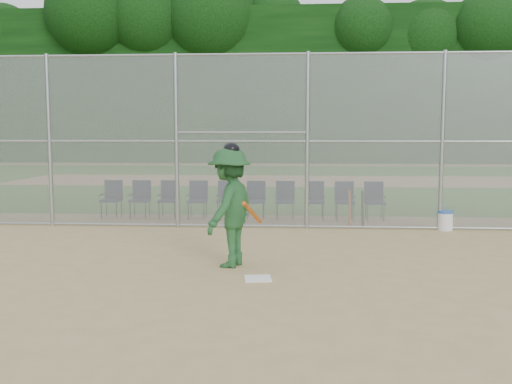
# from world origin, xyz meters

# --- Properties ---
(ground) EXTENTS (100.00, 100.00, 0.00)m
(ground) POSITION_xyz_m (0.00, 0.00, 0.00)
(ground) COLOR tan
(ground) RESTS_ON ground
(grass_strip) EXTENTS (100.00, 100.00, 0.00)m
(grass_strip) POSITION_xyz_m (0.00, 18.00, 0.01)
(grass_strip) COLOR #2E681F
(grass_strip) RESTS_ON ground
(dirt_patch_far) EXTENTS (24.00, 24.00, 0.00)m
(dirt_patch_far) POSITION_xyz_m (0.00, 18.00, 0.01)
(dirt_patch_far) COLOR tan
(dirt_patch_far) RESTS_ON ground
(backstop_fence) EXTENTS (16.09, 0.09, 4.00)m
(backstop_fence) POSITION_xyz_m (0.00, 5.00, 2.07)
(backstop_fence) COLOR gray
(backstop_fence) RESTS_ON ground
(treeline) EXTENTS (81.00, 60.00, 11.00)m
(treeline) POSITION_xyz_m (0.00, 20.00, 5.50)
(treeline) COLOR black
(treeline) RESTS_ON ground
(home_plate) EXTENTS (0.45, 0.45, 0.02)m
(home_plate) POSITION_xyz_m (0.17, 0.40, 0.01)
(home_plate) COLOR white
(home_plate) RESTS_ON ground
(batter_at_plate) EXTENTS (1.12, 1.51, 2.04)m
(batter_at_plate) POSITION_xyz_m (-0.35, 1.22, 0.99)
(batter_at_plate) COLOR #215329
(batter_at_plate) RESTS_ON ground
(water_cooler) EXTENTS (0.35, 0.35, 0.44)m
(water_cooler) POSITION_xyz_m (4.12, 4.99, 0.22)
(water_cooler) COLOR white
(water_cooler) RESTS_ON ground
(spare_bats) EXTENTS (0.36, 0.31, 0.84)m
(spare_bats) POSITION_xyz_m (2.17, 5.43, 0.42)
(spare_bats) COLOR #D84C14
(spare_bats) RESTS_ON ground
(chair_0) EXTENTS (0.54, 0.52, 0.96)m
(chair_0) POSITION_xyz_m (-4.01, 6.36, 0.48)
(chair_0) COLOR #0F1B3A
(chair_0) RESTS_ON ground
(chair_1) EXTENTS (0.54, 0.52, 0.96)m
(chair_1) POSITION_xyz_m (-3.27, 6.36, 0.48)
(chair_1) COLOR #0F1B3A
(chair_1) RESTS_ON ground
(chair_2) EXTENTS (0.54, 0.52, 0.96)m
(chair_2) POSITION_xyz_m (-2.52, 6.36, 0.48)
(chair_2) COLOR #0F1B3A
(chair_2) RESTS_ON ground
(chair_3) EXTENTS (0.54, 0.52, 0.96)m
(chair_3) POSITION_xyz_m (-1.77, 6.36, 0.48)
(chair_3) COLOR #0F1B3A
(chair_3) RESTS_ON ground
(chair_4) EXTENTS (0.54, 0.52, 0.96)m
(chair_4) POSITION_xyz_m (-1.02, 6.36, 0.48)
(chair_4) COLOR #0F1B3A
(chair_4) RESTS_ON ground
(chair_5) EXTENTS (0.54, 0.52, 0.96)m
(chair_5) POSITION_xyz_m (-0.27, 6.36, 0.48)
(chair_5) COLOR #0F1B3A
(chair_5) RESTS_ON ground
(chair_6) EXTENTS (0.54, 0.52, 0.96)m
(chair_6) POSITION_xyz_m (0.48, 6.36, 0.48)
(chair_6) COLOR #0F1B3A
(chair_6) RESTS_ON ground
(chair_7) EXTENTS (0.54, 0.52, 0.96)m
(chair_7) POSITION_xyz_m (1.23, 6.36, 0.48)
(chair_7) COLOR #0F1B3A
(chair_7) RESTS_ON ground
(chair_8) EXTENTS (0.54, 0.52, 0.96)m
(chair_8) POSITION_xyz_m (1.98, 6.36, 0.48)
(chair_8) COLOR #0F1B3A
(chair_8) RESTS_ON ground
(chair_9) EXTENTS (0.54, 0.52, 0.96)m
(chair_9) POSITION_xyz_m (2.73, 6.36, 0.48)
(chair_9) COLOR #0F1B3A
(chair_9) RESTS_ON ground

